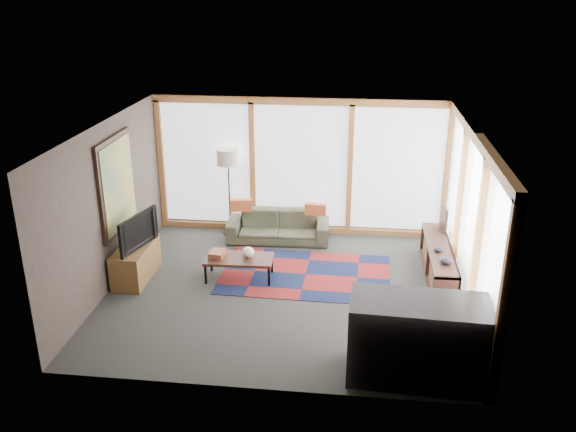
# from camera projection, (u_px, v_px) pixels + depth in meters

# --- Properties ---
(ground) EXTENTS (5.50, 5.50, 0.00)m
(ground) POSITION_uv_depth(u_px,v_px,m) (285.00, 290.00, 9.60)
(ground) COLOR #2A2A27
(ground) RESTS_ON ground
(room_envelope) EXTENTS (5.52, 5.02, 2.62)m
(room_envelope) POSITION_uv_depth(u_px,v_px,m) (321.00, 187.00, 9.51)
(room_envelope) COLOR #3B302B
(room_envelope) RESTS_ON ground
(rug) EXTENTS (2.82, 1.85, 0.01)m
(rug) POSITION_uv_depth(u_px,v_px,m) (306.00, 274.00, 10.11)
(rug) COLOR maroon
(rug) RESTS_ON ground
(sofa) EXTENTS (1.91, 0.81, 0.55)m
(sofa) POSITION_uv_depth(u_px,v_px,m) (278.00, 226.00, 11.35)
(sofa) COLOR #3D402D
(sofa) RESTS_ON ground
(pillow_left) EXTENTS (0.42, 0.19, 0.22)m
(pillow_left) POSITION_uv_depth(u_px,v_px,m) (241.00, 205.00, 11.30)
(pillow_left) COLOR #C5562D
(pillow_left) RESTS_ON sofa
(pillow_right) EXTENTS (0.40, 0.15, 0.21)m
(pillow_right) POSITION_uv_depth(u_px,v_px,m) (316.00, 209.00, 11.11)
(pillow_right) COLOR #C5562D
(pillow_right) RESTS_ON sofa
(floor_lamp) EXTENTS (0.42, 0.42, 1.67)m
(floor_lamp) POSITION_uv_depth(u_px,v_px,m) (229.00, 192.00, 11.46)
(floor_lamp) COLOR black
(floor_lamp) RESTS_ON ground
(coffee_table) EXTENTS (1.12, 0.59, 0.37)m
(coffee_table) POSITION_uv_depth(u_px,v_px,m) (239.00, 268.00, 9.92)
(coffee_table) COLOR #311D14
(coffee_table) RESTS_ON ground
(book_stack) EXTENTS (0.26, 0.31, 0.10)m
(book_stack) POSITION_uv_depth(u_px,v_px,m) (217.00, 254.00, 9.88)
(book_stack) COLOR brown
(book_stack) RESTS_ON coffee_table
(vase) EXTENTS (0.25, 0.25, 0.17)m
(vase) POSITION_uv_depth(u_px,v_px,m) (248.00, 252.00, 9.85)
(vase) COLOR white
(vase) RESTS_ON coffee_table
(bookshelf) EXTENTS (0.39, 2.13, 0.53)m
(bookshelf) POSITION_uv_depth(u_px,v_px,m) (438.00, 263.00, 9.92)
(bookshelf) COLOR #311D14
(bookshelf) RESTS_ON ground
(bowl_a) EXTENTS (0.21, 0.21, 0.10)m
(bowl_a) POSITION_uv_depth(u_px,v_px,m) (446.00, 261.00, 9.25)
(bowl_a) COLOR black
(bowl_a) RESTS_ON bookshelf
(bowl_b) EXTENTS (0.16, 0.16, 0.07)m
(bowl_b) POSITION_uv_depth(u_px,v_px,m) (439.00, 249.00, 9.67)
(bowl_b) COLOR black
(bowl_b) RESTS_ON bookshelf
(shelf_picture) EXTENTS (0.09, 0.32, 0.42)m
(shelf_picture) POSITION_uv_depth(u_px,v_px,m) (444.00, 219.00, 10.42)
(shelf_picture) COLOR black
(shelf_picture) RESTS_ON bookshelf
(tv_console) EXTENTS (0.47, 1.13, 0.57)m
(tv_console) POSITION_uv_depth(u_px,v_px,m) (136.00, 262.00, 9.91)
(tv_console) COLOR brown
(tv_console) RESTS_ON ground
(television) EXTENTS (0.38, 0.98, 0.57)m
(television) POSITION_uv_depth(u_px,v_px,m) (133.00, 230.00, 9.68)
(television) COLOR black
(television) RESTS_ON tv_console
(bar_counter) EXTENTS (1.68, 0.84, 1.04)m
(bar_counter) POSITION_uv_depth(u_px,v_px,m) (418.00, 340.00, 7.33)
(bar_counter) COLOR black
(bar_counter) RESTS_ON ground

